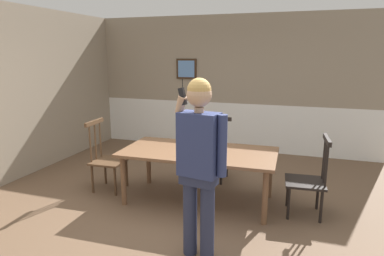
# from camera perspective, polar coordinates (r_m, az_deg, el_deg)

# --- Properties ---
(ground_plane) EXTENTS (7.17, 7.17, 0.00)m
(ground_plane) POSITION_cam_1_polar(r_m,az_deg,el_deg) (4.37, -2.82, -14.75)
(ground_plane) COLOR brown
(room_back_partition) EXTENTS (5.92, 0.17, 2.77)m
(room_back_partition) POSITION_cam_1_polar(r_m,az_deg,el_deg) (7.05, 6.74, 7.02)
(room_back_partition) COLOR gray
(room_back_partition) RESTS_ON ground_plane
(dining_table) EXTENTS (2.09, 1.08, 0.72)m
(dining_table) POSITION_cam_1_polar(r_m,az_deg,el_deg) (4.55, 1.16, -4.71)
(dining_table) COLOR brown
(dining_table) RESTS_ON ground_plane
(chair_near_window) EXTENTS (0.48, 0.48, 1.00)m
(chair_near_window) POSITION_cam_1_polar(r_m,az_deg,el_deg) (5.44, 3.75, -3.90)
(chair_near_window) COLOR black
(chair_near_window) RESTS_ON ground_plane
(chair_by_doorway) EXTENTS (0.48, 0.48, 1.05)m
(chair_by_doorway) POSITION_cam_1_polar(r_m,az_deg,el_deg) (5.15, -14.33, -5.01)
(chair_by_doorway) COLOR #513823
(chair_by_doorway) RESTS_ON ground_plane
(chair_at_table_head) EXTENTS (0.51, 0.51, 1.02)m
(chair_at_table_head) POSITION_cam_1_polar(r_m,az_deg,el_deg) (4.46, 19.21, -8.23)
(chair_at_table_head) COLOR black
(chair_at_table_head) RESTS_ON ground_plane
(person_figure) EXTENTS (0.54, 0.27, 1.79)m
(person_figure) POSITION_cam_1_polar(r_m,az_deg,el_deg) (3.19, 1.29, -5.01)
(person_figure) COLOR #282E49
(person_figure) RESTS_ON ground_plane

